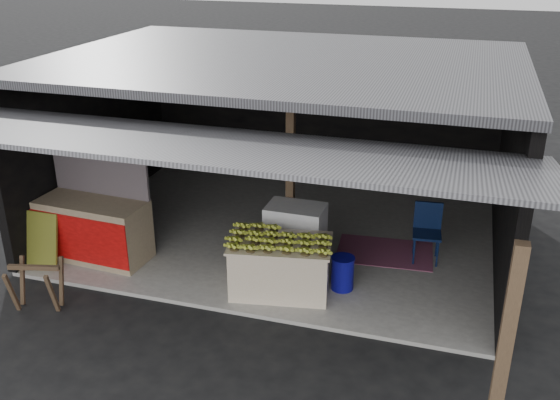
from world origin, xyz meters
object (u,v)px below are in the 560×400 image
(banana_table, at_px, (280,267))
(water_barrel, at_px, (343,274))
(white_crate, at_px, (295,235))
(neighbor_stall, at_px, (94,226))
(plastic_chair, at_px, (427,227))
(sawhorse, at_px, (36,282))

(banana_table, bearing_deg, water_barrel, 11.59)
(white_crate, xyz_separation_m, neighbor_stall, (-3.04, -0.70, 0.04))
(white_crate, bearing_deg, plastic_chair, 22.76)
(plastic_chair, bearing_deg, water_barrel, -134.72)
(water_barrel, bearing_deg, banana_table, -158.77)
(neighbor_stall, xyz_separation_m, plastic_chair, (4.94, 1.46, 0.01))
(neighbor_stall, bearing_deg, plastic_chair, 20.02)
(banana_table, xyz_separation_m, sawhorse, (-3.05, -1.31, -0.03))
(sawhorse, xyz_separation_m, water_barrel, (3.88, 1.63, -0.13))
(sawhorse, height_order, plastic_chair, plastic_chair)
(plastic_chair, bearing_deg, white_crate, -163.63)
(banana_table, bearing_deg, white_crate, 81.73)
(neighbor_stall, relative_size, sawhorse, 2.40)
(neighbor_stall, bearing_deg, water_barrel, 6.09)
(white_crate, xyz_separation_m, plastic_chair, (1.90, 0.76, 0.05))
(banana_table, relative_size, neighbor_stall, 0.89)
(white_crate, height_order, water_barrel, white_crate)
(water_barrel, bearing_deg, white_crate, 148.19)
(sawhorse, distance_m, water_barrel, 4.21)
(banana_table, relative_size, plastic_chair, 1.70)
(plastic_chair, bearing_deg, banana_table, -144.91)
(banana_table, xyz_separation_m, plastic_chair, (1.88, 1.61, 0.14))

